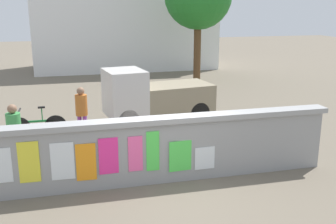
{
  "coord_description": "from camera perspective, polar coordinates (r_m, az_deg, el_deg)",
  "views": [
    {
      "loc": [
        -2.02,
        -8.2,
        3.9
      ],
      "look_at": [
        0.71,
        2.58,
        0.9
      ],
      "focal_mm": 42.88,
      "sensor_mm": 36.0,
      "label": 1
    }
  ],
  "objects": [
    {
      "name": "poster_wall",
      "position": [
        9.0,
        -0.41,
        -5.21
      ],
      "size": [
        7.87,
        0.42,
        1.51
      ],
      "color": "gray",
      "rests_on": "ground"
    },
    {
      "name": "bicycle_near",
      "position": [
        12.65,
        -18.04,
        -1.89
      ],
      "size": [
        1.71,
        0.44,
        0.95
      ],
      "color": "black",
      "rests_on": "ground"
    },
    {
      "name": "person_bystander",
      "position": [
        11.79,
        -12.19,
        0.44
      ],
      "size": [
        0.47,
        0.47,
        1.62
      ],
      "color": "purple",
      "rests_on": "ground"
    },
    {
      "name": "ground",
      "position": [
        16.78,
        -6.9,
        1.56
      ],
      "size": [
        60.0,
        60.0,
        0.0
      ],
      "primitive_type": "plane",
      "color": "#6B6051"
    },
    {
      "name": "person_walking",
      "position": [
        10.28,
        -21.02,
        -2.41
      ],
      "size": [
        0.48,
        0.48,
        1.62
      ],
      "color": "#3F994C",
      "rests_on": "ground"
    },
    {
      "name": "bicycle_far",
      "position": [
        10.78,
        7.23,
        -4.17
      ],
      "size": [
        1.71,
        0.44,
        0.95
      ],
      "color": "black",
      "rests_on": "ground"
    },
    {
      "name": "auto_rickshaw_truck",
      "position": [
        13.51,
        -2.11,
        2.27
      ],
      "size": [
        3.78,
        2.01,
        1.85
      ],
      "color": "black",
      "rests_on": "ground"
    },
    {
      "name": "motorcycle",
      "position": [
        10.43,
        -9.9,
        -4.38
      ],
      "size": [
        1.9,
        0.56,
        0.87
      ],
      "color": "black",
      "rests_on": "ground"
    },
    {
      "name": "building_background",
      "position": [
        25.5,
        -6.24,
        13.28
      ],
      "size": [
        11.11,
        4.84,
        6.2
      ],
      "color": "white",
      "rests_on": "ground"
    }
  ]
}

